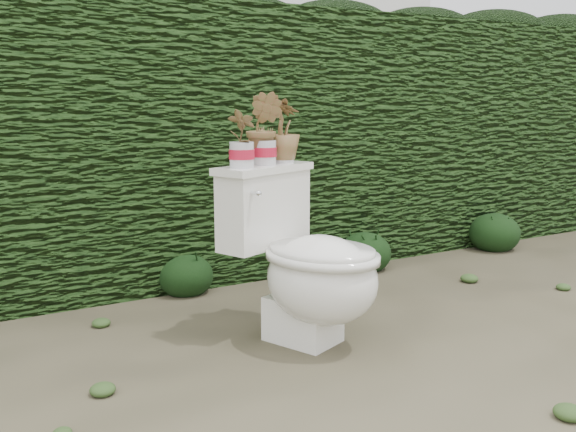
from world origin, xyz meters
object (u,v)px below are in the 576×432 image
potted_plant_center (264,130)px  potted_plant_right (283,132)px  toilet (307,264)px  potted_plant_left (242,140)px

potted_plant_center → potted_plant_right: 0.13m
toilet → potted_plant_right: potted_plant_right is taller
potted_plant_center → potted_plant_right: bearing=77.8°
toilet → potted_plant_left: bearing=121.6°
toilet → potted_plant_right: bearing=60.4°
potted_plant_left → potted_plant_center: potted_plant_center is taller
toilet → potted_plant_center: 0.62m
potted_plant_center → toilet: bearing=-13.2°
potted_plant_left → potted_plant_right: 0.28m
toilet → potted_plant_right: size_ratio=2.81×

